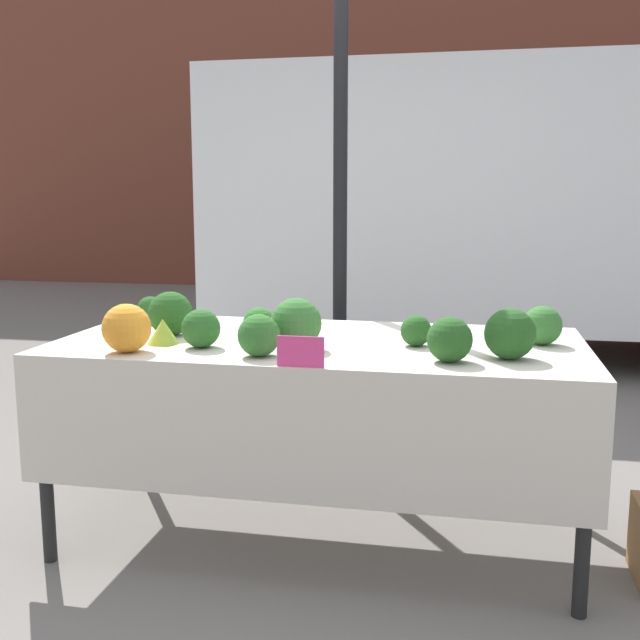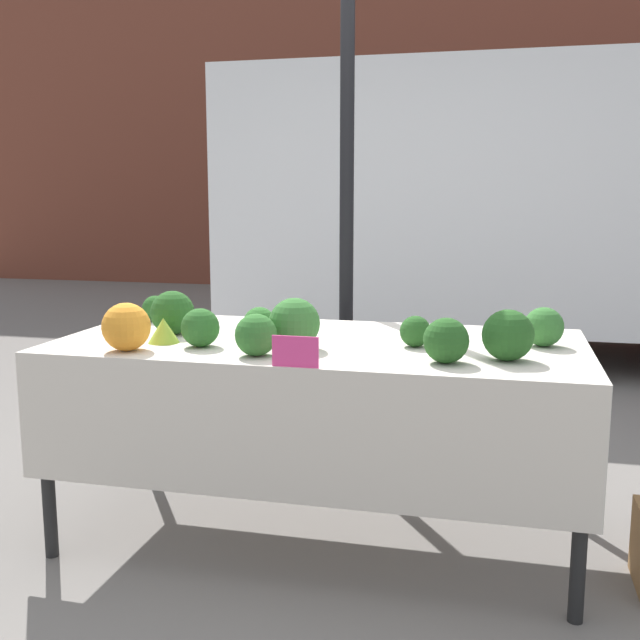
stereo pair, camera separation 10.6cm
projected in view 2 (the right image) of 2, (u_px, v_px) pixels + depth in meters
The scene contains 18 objects.
ground_plane at pixel (320, 534), 3.06m from camera, with size 40.00×40.00×0.00m, color slate.
building_facade at pixel (459, 58), 10.54m from camera, with size 16.00×0.60×6.57m.
tent_pole at pixel (347, 212), 3.70m from camera, with size 0.07×0.07×2.57m.
parked_truck at pixel (508, 207), 6.30m from camera, with size 4.96×1.94×2.37m.
market_table at pixel (316, 366), 2.87m from camera, with size 2.03×0.97×0.81m.
orange_cauliflower at pixel (126, 327), 2.71m from camera, with size 0.18×0.18×0.18m.
romanesco_head at pixel (164, 330), 2.87m from camera, with size 0.12×0.12×0.10m.
broccoli_head_0 at pixel (259, 323), 2.93m from camera, with size 0.13×0.13×0.13m.
broccoli_head_1 at pixel (415, 331), 2.79m from camera, with size 0.12×0.12×0.12m.
broccoli_head_2 at pixel (172, 313), 3.03m from camera, with size 0.18×0.18×0.18m.
broccoli_head_3 at pixel (155, 309), 3.35m from camera, with size 0.12×0.12×0.12m.
broccoli_head_4 at pixel (294, 323), 2.75m from camera, with size 0.19×0.19×0.19m.
broccoli_head_5 at pixel (544, 327), 2.79m from camera, with size 0.15×0.15×0.15m.
broccoli_head_6 at pixel (200, 328), 2.79m from camera, with size 0.14×0.14×0.14m.
broccoli_head_7 at pixel (256, 335), 2.62m from camera, with size 0.15×0.15×0.15m.
broccoli_head_8 at pixel (446, 341), 2.51m from camera, with size 0.15×0.15×0.15m.
broccoli_head_9 at pixel (508, 335), 2.55m from camera, with size 0.18×0.18×0.18m.
price_sign at pixel (295, 352), 2.46m from camera, with size 0.16×0.01×0.10m.
Camera 2 is at (0.67, -2.79, 1.36)m, focal length 42.00 mm.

